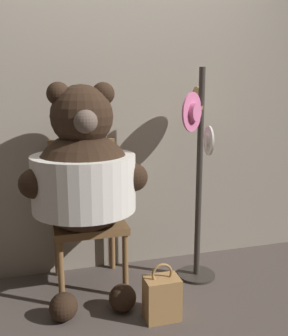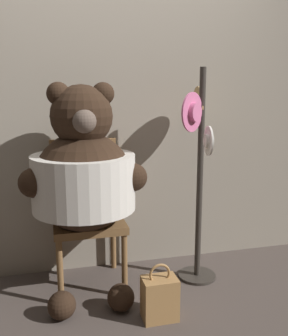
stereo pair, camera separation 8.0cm
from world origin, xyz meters
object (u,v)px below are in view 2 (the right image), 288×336
object	(u,v)px
handbag_on_ground	(160,298)
hat_display_rack	(198,163)
teddy_bear	(84,175)
chair	(87,207)

from	to	relation	value
handbag_on_ground	hat_display_rack	bearing A→B (deg)	46.69
teddy_bear	handbag_on_ground	distance (m)	0.91
teddy_bear	hat_display_rack	bearing A→B (deg)	-0.80
handbag_on_ground	chair	bearing A→B (deg)	120.97
chair	hat_display_rack	world-z (taller)	hat_display_rack
chair	hat_display_rack	bearing A→B (deg)	-13.39
chair	handbag_on_ground	distance (m)	0.83
teddy_bear	handbag_on_ground	xyz separation A→B (m)	(0.40, -0.44, -0.69)
teddy_bear	handbag_on_ground	world-z (taller)	teddy_bear
hat_display_rack	handbag_on_ground	size ratio (longest dim) A/B	4.25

